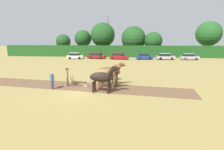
{
  "coord_description": "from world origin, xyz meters",
  "views": [
    {
      "loc": [
        3.93,
        -14.55,
        4.51
      ],
      "look_at": [
        2.04,
        2.54,
        1.1
      ],
      "focal_mm": 28.0,
      "sensor_mm": 36.0,
      "label": 1
    }
  ],
  "objects": [
    {
      "name": "draft_horse_lead_left",
      "position": [
        1.49,
        0.1,
        1.39
      ],
      "size": [
        2.82,
        1.17,
        2.49
      ],
      "rotation": [
        0.0,
        0.0,
        -0.12
      ],
      "color": "black",
      "rests_on": "ground"
    },
    {
      "name": "tree_right",
      "position": [
        25.78,
        39.35,
        6.4
      ],
      "size": [
        7.05,
        7.05,
        9.94
      ],
      "color": "brown",
      "rests_on": "ground"
    },
    {
      "name": "tree_far_left",
      "position": [
        -17.61,
        39.66,
        4.17
      ],
      "size": [
        4.55,
        4.55,
        6.46
      ],
      "color": "#423323",
      "rests_on": "ground"
    },
    {
      "name": "ground_plane",
      "position": [
        0.0,
        0.0,
        0.0
      ],
      "size": [
        240.0,
        240.0,
        0.0
      ],
      "primitive_type": "plane",
      "color": "#998447"
    },
    {
      "name": "farmer_at_plow",
      "position": [
        -2.42,
        2.03,
        1.07
      ],
      "size": [
        0.45,
        0.66,
        1.8
      ],
      "rotation": [
        0.0,
        0.0,
        0.3
      ],
      "color": "#38332D",
      "rests_on": "ground"
    },
    {
      "name": "tree_center_left",
      "position": [
        -4.67,
        38.24,
        6.12
      ],
      "size": [
        7.21,
        7.21,
        9.73
      ],
      "color": "#423323",
      "rests_on": "ground"
    },
    {
      "name": "hedgerow",
      "position": [
        0.0,
        33.94,
        1.58
      ],
      "size": [
        64.62,
        1.25,
        3.16
      ],
      "primitive_type": "cube",
      "color": "#1E511E",
      "rests_on": "ground"
    },
    {
      "name": "parked_car_center_right",
      "position": [
        11.95,
        28.21,
        0.73
      ],
      "size": [
        4.41,
        2.17,
        1.51
      ],
      "rotation": [
        0.0,
        0.0,
        0.1
      ],
      "color": "#A8A8B2",
      "rests_on": "ground"
    },
    {
      "name": "parked_car_center",
      "position": [
        6.98,
        28.15,
        0.73
      ],
      "size": [
        4.04,
        2.22,
        1.52
      ],
      "rotation": [
        0.0,
        0.0,
        0.13
      ],
      "color": "navy",
      "rests_on": "ground"
    },
    {
      "name": "church_spire",
      "position": [
        -6.9,
        65.43,
        8.51
      ],
      "size": [
        2.5,
        2.5,
        16.26
      ],
      "color": "gray",
      "rests_on": "ground"
    },
    {
      "name": "plowed_furrow_strip",
      "position": [
        -1.94,
        1.98,
        0.0
      ],
      "size": [
        23.65,
        6.12,
        0.01
      ],
      "primitive_type": "cube",
      "rotation": [
        0.0,
        0.0,
        -0.12
      ],
      "color": "brown",
      "rests_on": "ground"
    },
    {
      "name": "tree_center_right",
      "position": [
        10.11,
        37.66,
        4.36
      ],
      "size": [
        5.18,
        5.18,
        6.96
      ],
      "color": "#423323",
      "rests_on": "ground"
    },
    {
      "name": "plow",
      "position": [
        -1.03,
        1.86,
        0.33
      ],
      "size": [
        1.8,
        0.55,
        1.13
      ],
      "rotation": [
        0.0,
        0.0,
        -0.12
      ],
      "color": "#4C331E",
      "rests_on": "ground"
    },
    {
      "name": "parked_car_center_left",
      "position": [
        0.91,
        27.82,
        0.76
      ],
      "size": [
        4.63,
        2.36,
        1.61
      ],
      "rotation": [
        0.0,
        0.0,
        -0.14
      ],
      "color": "maroon",
      "rests_on": "ground"
    },
    {
      "name": "farmer_onlooker_left",
      "position": [
        -3.38,
        0.66,
        0.93
      ],
      "size": [
        0.5,
        0.48,
        1.62
      ],
      "rotation": [
        0.0,
        0.0,
        0.8
      ],
      "color": "#28334C",
      "rests_on": "ground"
    },
    {
      "name": "tree_left",
      "position": [
        -11.25,
        39.92,
        5.12
      ],
      "size": [
        5.21,
        5.21,
        7.74
      ],
      "color": "#423323",
      "rests_on": "ground"
    },
    {
      "name": "draft_horse_trail_left",
      "position": [
        1.84,
        2.95,
        1.38
      ],
      "size": [
        2.95,
        1.19,
        2.42
      ],
      "rotation": [
        0.0,
        0.0,
        -0.12
      ],
      "color": "brown",
      "rests_on": "ground"
    },
    {
      "name": "parked_car_far_left",
      "position": [
        -9.97,
        27.56,
        0.73
      ],
      "size": [
        4.02,
        2.23,
        1.52
      ],
      "rotation": [
        0.0,
        0.0,
        0.11
      ],
      "color": "silver",
      "rests_on": "ground"
    },
    {
      "name": "parked_car_right",
      "position": [
        17.58,
        28.55,
        0.72
      ],
      "size": [
        4.13,
        2.02,
        1.49
      ],
      "rotation": [
        0.0,
        0.0,
        0.07
      ],
      "color": "#A8A8B2",
      "rests_on": "ground"
    },
    {
      "name": "tree_center",
      "position": [
        4.47,
        38.96,
        5.06
      ],
      "size": [
        7.23,
        7.23,
        8.68
      ],
      "color": "#423323",
      "rests_on": "ground"
    },
    {
      "name": "farmer_beside_team",
      "position": [
        2.09,
        4.98,
        0.99
      ],
      "size": [
        0.4,
        0.61,
        1.69
      ],
      "rotation": [
        0.0,
        0.0,
        0.47
      ],
      "color": "#4C4C4C",
      "rests_on": "ground"
    },
    {
      "name": "parked_car_left",
      "position": [
        -4.81,
        28.64,
        0.72
      ],
      "size": [
        4.73,
        2.47,
        1.48
      ],
      "rotation": [
        0.0,
        0.0,
        -0.17
      ],
      "color": "maroon",
      "rests_on": "ground"
    },
    {
      "name": "draft_horse_lead_right",
      "position": [
        1.65,
        1.52,
        1.42
      ],
      "size": [
        2.61,
        1.21,
        2.45
      ],
      "rotation": [
        0.0,
        0.0,
        -0.12
      ],
      "color": "brown",
      "rests_on": "ground"
    }
  ]
}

